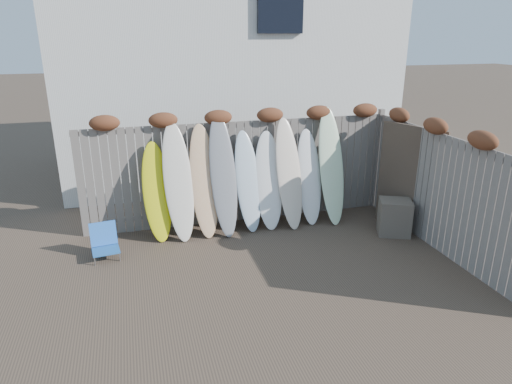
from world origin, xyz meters
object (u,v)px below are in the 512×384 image
object	(u,v)px
beach_chair	(105,242)
wooden_crate	(394,217)
lattice_panel	(409,179)
surfboard_0	(157,192)

from	to	relation	value
beach_chair	wooden_crate	bearing A→B (deg)	-5.38
wooden_crate	lattice_panel	bearing A→B (deg)	26.25
beach_chair	lattice_panel	world-z (taller)	lattice_panel
beach_chair	surfboard_0	world-z (taller)	surfboard_0
lattice_panel	beach_chair	bearing A→B (deg)	154.13
wooden_crate	beach_chair	bearing A→B (deg)	174.62
surfboard_0	beach_chair	bearing A→B (deg)	-153.13
wooden_crate	lattice_panel	size ratio (longest dim) A/B	0.33
wooden_crate	lattice_panel	xyz separation A→B (m)	(0.33, 0.17, 0.67)
lattice_panel	surfboard_0	bearing A→B (deg)	146.66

